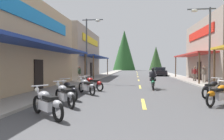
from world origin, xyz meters
name	(u,v)px	position (x,y,z in m)	size (l,w,h in m)	color
ground	(138,78)	(0.00, 25.34, -0.05)	(9.34, 80.69, 0.10)	#4C4C4F
sidewalk_left	(96,77)	(-5.72, 25.34, 0.06)	(2.10, 80.69, 0.12)	#9E9991
sidewalk_right	(182,78)	(5.72, 25.34, 0.06)	(2.10, 80.69, 0.12)	#9E9991
centerline_dashes	(138,77)	(0.00, 27.78, 0.01)	(0.16, 52.78, 0.01)	#E0C64C
storefront_left_far	(62,54)	(-11.10, 26.57, 3.36)	(10.51, 12.80, 6.71)	gray
streetlamp_left	(90,41)	(-4.77, 17.55, 4.02)	(2.02, 0.30, 6.19)	#474C51
streetlamp_right	(206,36)	(4.77, 14.35, 3.91)	(2.02, 0.30, 5.98)	#474C51
motorcycle_parked_right_2	(220,94)	(3.26, 8.18, 0.49)	(1.69, 1.47, 1.04)	black
motorcycle_parked_right_3	(212,88)	(3.74, 10.31, 0.49)	(1.61, 1.55, 1.04)	black
motorcycle_parked_left_0	(47,103)	(-3.26, 5.42, 0.49)	(1.73, 1.42, 1.04)	black
motorcycle_parked_left_1	(64,94)	(-3.37, 7.24, 0.49)	(1.51, 1.66, 1.04)	black
motorcycle_parked_left_2	(69,90)	(-3.72, 8.77, 0.49)	(1.49, 1.67, 1.04)	black
motorcycle_parked_left_3	(87,86)	(-3.26, 10.56, 0.49)	(1.47, 1.69, 1.04)	black
motorcycle_parked_left_4	(92,83)	(-3.29, 12.19, 0.49)	(1.84, 1.27, 1.04)	black
rider_cruising_lead	(153,80)	(0.89, 13.51, 0.66)	(0.60, 2.14, 1.57)	black
pedestrian_by_shop	(195,73)	(5.63, 19.79, 0.92)	(0.55, 0.34, 1.60)	#726659
pedestrian_browsing	(204,73)	(5.91, 17.94, 1.01)	(0.44, 0.44, 1.74)	#B2A599
pedestrian_strolling	(79,73)	(-5.97, 18.11, 0.94)	(0.44, 0.44, 1.64)	#B2A599
parked_car_curbside	(159,71)	(3.47, 31.42, 0.69)	(2.20, 4.37, 1.40)	black
treeline_backdrop	(126,53)	(-3.49, 66.21, 5.88)	(17.15, 8.66, 13.73)	#2B4C23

